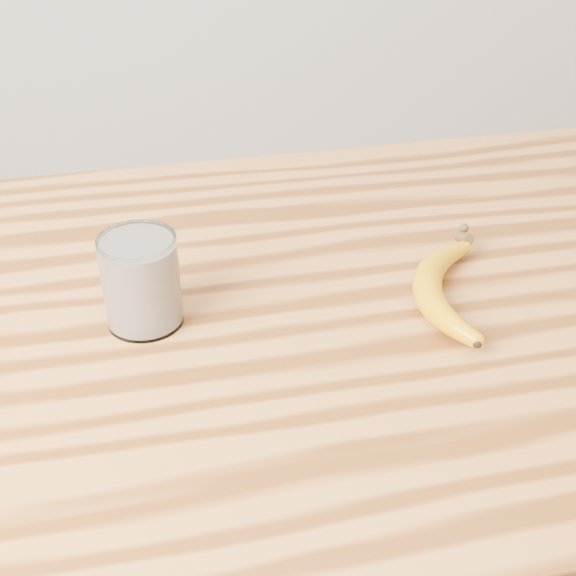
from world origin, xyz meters
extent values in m
cube|color=#AA6C32|center=(0.00, 0.00, 0.88)|extent=(1.20, 0.80, 0.04)
cylinder|color=brown|center=(0.54, 0.34, 0.43)|extent=(0.06, 0.06, 0.86)
cylinder|color=white|center=(-0.21, 0.00, 0.95)|extent=(0.08, 0.08, 0.11)
torus|color=white|center=(-0.21, 0.00, 1.00)|extent=(0.08, 0.08, 0.00)
cylinder|color=white|center=(-0.21, 0.00, 0.95)|extent=(0.08, 0.08, 0.09)
camera|label=1|loc=(-0.20, -0.74, 1.43)|focal=50.00mm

